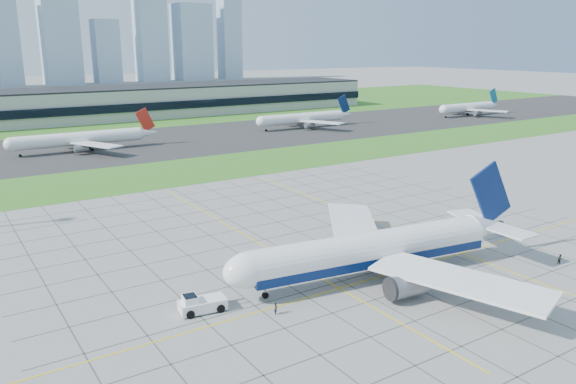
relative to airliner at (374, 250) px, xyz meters
name	(u,v)px	position (x,y,z in m)	size (l,w,h in m)	color
ground	(379,271)	(2.69, 1.37, -4.70)	(1400.00, 1400.00, 0.00)	gray
grass_median	(174,172)	(2.69, 91.37, -4.68)	(700.00, 35.00, 0.04)	#407621
asphalt_taxiway	(119,146)	(2.69, 146.37, -4.67)	(700.00, 75.00, 0.04)	#383838
grass_far	(57,116)	(2.69, 256.37, -4.68)	(700.00, 145.00, 0.04)	#407621
apron_markings	(340,250)	(3.12, 12.46, -4.68)	(120.00, 130.00, 0.03)	#474744
terminal	(144,101)	(42.69, 231.24, 3.20)	(260.00, 43.00, 15.80)	#B7B7B2
airliner	(374,250)	(0.00, 0.00, 0.00)	(54.39, 54.75, 17.18)	white
pushback_tug	(200,304)	(-28.64, 3.98, -3.51)	(9.74, 4.14, 2.67)	white
crew_near	(276,308)	(-20.15, -2.58, -3.79)	(0.66, 0.43, 1.81)	black
crew_far	(560,259)	(30.78, -13.43, -3.80)	(0.87, 0.68, 1.79)	black
distant_jet_1	(81,139)	(-11.70, 142.41, -0.21)	(50.32, 42.66, 14.08)	white
distant_jet_2	(303,118)	(87.83, 147.13, -0.21)	(49.39, 42.66, 14.08)	white
distant_jet_3	(468,107)	(188.18, 136.71, -0.21)	(43.15, 42.66, 14.08)	white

